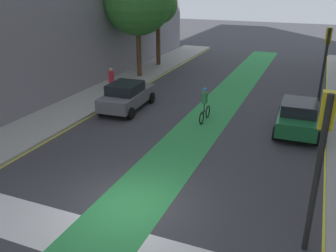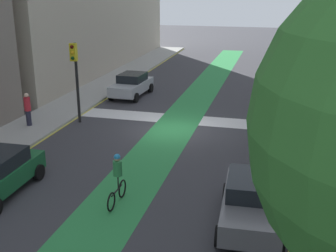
{
  "view_description": "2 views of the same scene",
  "coord_description": "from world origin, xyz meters",
  "px_view_note": "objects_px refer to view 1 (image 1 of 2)",
  "views": [
    {
      "loc": [
        5.05,
        -8.95,
        6.93
      ],
      "look_at": [
        -0.36,
        4.16,
        1.23
      ],
      "focal_mm": 38.84,
      "sensor_mm": 36.0,
      "label": 1
    },
    {
      "loc": [
        -5.2,
        21.29,
        7.48
      ],
      "look_at": [
        -0.81,
        4.24,
        1.65
      ],
      "focal_mm": 45.95,
      "sensor_mm": 36.0,
      "label": 2
    }
  ],
  "objects_px": {
    "pedestrian_sidewalk_left_a": "(112,81)",
    "car_grey_left_far": "(127,96)",
    "traffic_signal_near_right": "(322,145)",
    "cyclist_in_lane": "(205,104)",
    "traffic_signal_far_right": "(326,51)",
    "street_tree_far": "(158,4)",
    "car_green_right_far": "(298,116)"
  },
  "relations": [
    {
      "from": "traffic_signal_far_right",
      "to": "car_green_right_far",
      "type": "bearing_deg",
      "value": -99.09
    },
    {
      "from": "car_grey_left_far",
      "to": "cyclist_in_lane",
      "type": "relative_size",
      "value": 2.31
    },
    {
      "from": "traffic_signal_far_right",
      "to": "cyclist_in_lane",
      "type": "relative_size",
      "value": 2.38
    },
    {
      "from": "car_green_right_far",
      "to": "car_grey_left_far",
      "type": "distance_m",
      "value": 9.33
    },
    {
      "from": "car_grey_left_far",
      "to": "cyclist_in_lane",
      "type": "bearing_deg",
      "value": -2.59
    },
    {
      "from": "traffic_signal_far_right",
      "to": "cyclist_in_lane",
      "type": "height_order",
      "value": "traffic_signal_far_right"
    },
    {
      "from": "car_grey_left_far",
      "to": "cyclist_in_lane",
      "type": "height_order",
      "value": "cyclist_in_lane"
    },
    {
      "from": "traffic_signal_far_right",
      "to": "car_green_right_far",
      "type": "height_order",
      "value": "traffic_signal_far_right"
    },
    {
      "from": "car_green_right_far",
      "to": "traffic_signal_near_right",
      "type": "bearing_deg",
      "value": -84.28
    },
    {
      "from": "traffic_signal_near_right",
      "to": "car_grey_left_far",
      "type": "xyz_separation_m",
      "value": [
        -10.19,
        8.47,
        -2.33
      ]
    },
    {
      "from": "pedestrian_sidewalk_left_a",
      "to": "car_green_right_far",
      "type": "bearing_deg",
      "value": -7.59
    },
    {
      "from": "car_green_right_far",
      "to": "street_tree_far",
      "type": "bearing_deg",
      "value": 138.48
    },
    {
      "from": "car_green_right_far",
      "to": "pedestrian_sidewalk_left_a",
      "type": "bearing_deg",
      "value": 172.41
    },
    {
      "from": "traffic_signal_far_right",
      "to": "pedestrian_sidewalk_left_a",
      "type": "distance_m",
      "value": 13.05
    },
    {
      "from": "traffic_signal_far_right",
      "to": "street_tree_far",
      "type": "height_order",
      "value": "street_tree_far"
    },
    {
      "from": "car_grey_left_far",
      "to": "street_tree_far",
      "type": "distance_m",
      "value": 12.19
    },
    {
      "from": "pedestrian_sidewalk_left_a",
      "to": "car_grey_left_far",
      "type": "bearing_deg",
      "value": -40.7
    },
    {
      "from": "traffic_signal_near_right",
      "to": "pedestrian_sidewalk_left_a",
      "type": "bearing_deg",
      "value": 140.11
    },
    {
      "from": "car_green_right_far",
      "to": "street_tree_far",
      "type": "height_order",
      "value": "street_tree_far"
    },
    {
      "from": "traffic_signal_far_right",
      "to": "car_grey_left_far",
      "type": "height_order",
      "value": "traffic_signal_far_right"
    },
    {
      "from": "cyclist_in_lane",
      "to": "car_green_right_far",
      "type": "bearing_deg",
      "value": 5.41
    },
    {
      "from": "traffic_signal_near_right",
      "to": "street_tree_far",
      "type": "distance_m",
      "value": 23.58
    },
    {
      "from": "traffic_signal_far_right",
      "to": "pedestrian_sidewalk_left_a",
      "type": "xyz_separation_m",
      "value": [
        -12.23,
        -4.05,
        -2.06
      ]
    },
    {
      "from": "pedestrian_sidewalk_left_a",
      "to": "street_tree_far",
      "type": "xyz_separation_m",
      "value": [
        -0.87,
        9.3,
        4.07
      ]
    },
    {
      "from": "car_green_right_far",
      "to": "traffic_signal_far_right",
      "type": "bearing_deg",
      "value": 80.91
    },
    {
      "from": "car_grey_left_far",
      "to": "cyclist_in_lane",
      "type": "distance_m",
      "value": 4.71
    },
    {
      "from": "pedestrian_sidewalk_left_a",
      "to": "street_tree_far",
      "type": "relative_size",
      "value": 0.26
    },
    {
      "from": "traffic_signal_far_right",
      "to": "pedestrian_sidewalk_left_a",
      "type": "relative_size",
      "value": 2.56
    },
    {
      "from": "traffic_signal_near_right",
      "to": "cyclist_in_lane",
      "type": "distance_m",
      "value": 10.15
    },
    {
      "from": "traffic_signal_near_right",
      "to": "cyclist_in_lane",
      "type": "bearing_deg",
      "value": 123.61
    },
    {
      "from": "traffic_signal_near_right",
      "to": "cyclist_in_lane",
      "type": "relative_size",
      "value": 2.41
    },
    {
      "from": "car_green_right_far",
      "to": "car_grey_left_far",
      "type": "relative_size",
      "value": 0.99
    }
  ]
}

